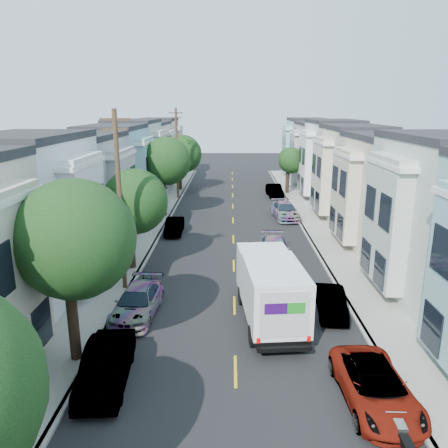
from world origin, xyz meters
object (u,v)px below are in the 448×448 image
Objects in this scene: parked_left_b at (106,366)px; parked_right_c at (285,211)px; tree_d at (166,161)px; parked_right_a at (375,388)px; tree_b at (73,240)px; parked_left_c at (137,302)px; utility_pole_far at (177,154)px; parked_right_b at (331,303)px; parked_left_d at (174,226)px; motorcycle at (402,441)px; tree_e at (182,154)px; lead_sedan at (274,250)px; parked_right_d at (274,191)px; tree_c at (134,202)px; fedex_truck at (270,287)px; utility_pole_near at (120,203)px; tree_far_r at (291,161)px.

parked_left_b is 27.47m from parked_right_c.
tree_d reaches higher than parked_right_a.
parked_left_c is at bearing 71.25° from tree_b.
utility_pole_far is 31.31m from parked_right_b.
motorcycle is at bearing -68.52° from parked_left_d.
tree_e is 1.80× the size of parked_left_d.
lead_sedan reaches higher than parked_left_d.
utility_pole_far is (0.00, -5.03, 0.56)m from tree_e.
parked_left_c is 1.10× the size of parked_right_d.
tree_c reaches higher than parked_left_b.
fedex_truck reaches higher than lead_sedan.
motorcycle is (11.29, -38.19, -4.69)m from utility_pole_far.
parked_right_b is at bearing 8.96° from fedex_truck.
utility_pole_far is (0.00, 33.33, -0.13)m from tree_b.
lead_sedan is at bearing -70.67° from tree_e.
tree_b reaches higher than parked_right_d.
parked_right_d is at bearing -18.84° from tree_e.
utility_pole_far is 40.10m from motorcycle.
parked_right_b is 9.31m from motorcycle.
parked_left_d is at bearing 85.75° from tree_b.
lead_sedan reaches higher than parked_right_a.
utility_pole_near is 2.59× the size of parked_left_d.
motorcycle is (11.29, -12.19, -4.69)m from utility_pole_near.
tree_far_r is 1.25× the size of parked_left_b.
parked_right_b is at bearing 21.64° from tree_b.
tree_e is 35.75m from fedex_truck.
parked_left_c is 0.95× the size of parked_right_c.
parked_right_d is 39.40m from motorcycle.
parked_left_c is (0.00, 5.65, -0.04)m from parked_left_b.
parked_right_c is (2.13, 11.64, 0.01)m from lead_sedan.
tree_c is at bearing -90.00° from tree_d.
parked_right_c is at bearing -99.30° from tree_far_r.
fedex_truck is at bearing 33.68° from parked_left_b.
parked_left_b is 1.17× the size of parked_left_d.
fedex_truck is (-5.19, -32.70, -2.23)m from tree_far_r.
parked_left_b is at bearing -147.46° from fedex_truck.
tree_e is at bearing 103.09° from parked_right_a.
utility_pole_far reaches higher than tree_d.
lead_sedan is 8.34m from parked_right_b.
parked_left_c is (-7.67, -8.37, -0.02)m from lead_sedan.
tree_b is at bearing -90.00° from utility_pole_far.
parked_left_d is (0.00, 14.73, -0.07)m from parked_left_c.
parked_right_b is 0.87× the size of parked_right_d.
parked_right_b is (9.80, 0.31, -0.09)m from parked_left_c.
tree_c is 22.70m from utility_pole_far.
tree_d is at bearing 111.82° from motorcycle.
parked_left_b is (1.40, -8.85, -4.40)m from utility_pole_near.
tree_c is 14.05m from tree_d.
parked_left_d is (1.40, 8.22, -3.84)m from tree_c.
parked_right_c reaches higher than parked_right_a.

